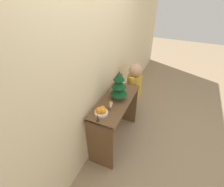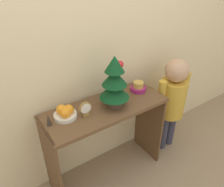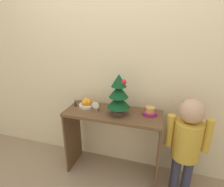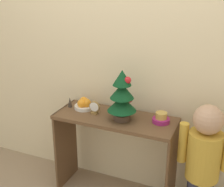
% 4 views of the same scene
% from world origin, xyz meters
% --- Properties ---
extents(back_wall, '(7.00, 0.05, 2.50)m').
position_xyz_m(back_wall, '(0.00, 0.45, 1.25)').
color(back_wall, beige).
rests_on(back_wall, ground_plane).
extents(console_table, '(1.04, 0.40, 0.78)m').
position_xyz_m(console_table, '(0.00, 0.20, 0.59)').
color(console_table, brown).
rests_on(console_table, ground_plane).
extents(mini_tree, '(0.24, 0.24, 0.43)m').
position_xyz_m(mini_tree, '(0.07, 0.18, 0.99)').
color(mini_tree, '#4C3828').
rests_on(mini_tree, console_table).
extents(fruit_bowl, '(0.17, 0.17, 0.10)m').
position_xyz_m(fruit_bowl, '(-0.32, 0.25, 0.82)').
color(fruit_bowl, silver).
rests_on(fruit_bowl, console_table).
extents(singing_bowl, '(0.14, 0.14, 0.09)m').
position_xyz_m(singing_bowl, '(0.38, 0.25, 0.82)').
color(singing_bowl, '#9E2366').
rests_on(singing_bowl, console_table).
extents(desk_clock, '(0.10, 0.04, 0.12)m').
position_xyz_m(desk_clock, '(-0.19, 0.19, 0.84)').
color(desk_clock, olive).
rests_on(desk_clock, console_table).
extents(figurine, '(0.04, 0.04, 0.09)m').
position_xyz_m(figurine, '(-0.46, 0.23, 0.83)').
color(figurine, '#382D23').
rests_on(figurine, console_table).
extents(child_figure, '(0.40, 0.26, 1.03)m').
position_xyz_m(child_figure, '(0.75, 0.15, 0.63)').
color(child_figure, '#38384C').
rests_on(child_figure, ground_plane).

